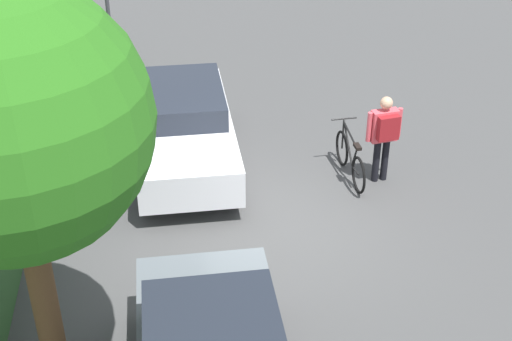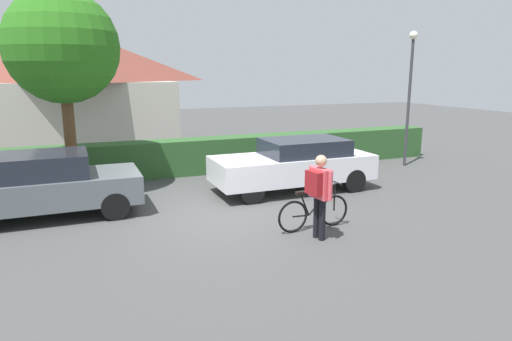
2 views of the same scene
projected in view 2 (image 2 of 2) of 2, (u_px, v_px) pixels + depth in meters
ground_plane at (224, 215)px, 10.62m from camera, size 60.00×60.00×0.00m
hedge_row at (180, 157)px, 14.68m from camera, size 19.14×0.90×1.14m
house_distant at (74, 90)px, 18.54m from camera, size 7.79×6.16×4.99m
parked_car_near at (46, 184)px, 10.34m from camera, size 4.04×1.79×1.50m
parked_car_far at (295, 163)px, 12.69m from camera, size 4.51×1.81×1.45m
bicycle at (314, 212)px, 9.61m from camera, size 1.72×0.50×1.00m
person_rider at (319, 189)px, 8.90m from camera, size 0.40×0.68×1.72m
street_lamp at (410, 82)px, 15.52m from camera, size 0.28×0.28×4.63m
tree_kerbside at (62, 48)px, 11.58m from camera, size 2.90×2.90×5.37m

